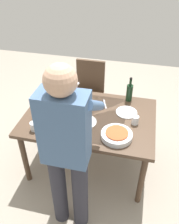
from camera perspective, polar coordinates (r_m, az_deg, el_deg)
name	(u,v)px	position (r m, az deg, el deg)	size (l,w,h in m)	color
ground_plane	(89,162)	(3.07, 0.00, -11.75)	(6.00, 6.00, 0.00)	#9E9384
dining_table	(89,121)	(2.61, 0.00, -2.19)	(1.39, 0.96, 0.73)	#4C3828
chair_near	(89,89)	(3.41, -0.12, 5.57)	(0.40, 0.40, 0.91)	#352114
person_server	(67,149)	(1.88, -5.43, -8.79)	(0.42, 0.61, 1.69)	#2D2D38
wine_bottle	(129,92)	(2.79, 9.50, 4.67)	(0.07, 0.07, 0.30)	black
wine_glass_left	(77,87)	(2.87, -3.10, 6.08)	(0.07, 0.07, 0.15)	white
water_cup_near_left	(75,104)	(2.66, -3.57, 1.80)	(0.07, 0.07, 0.09)	silver
water_cup_near_right	(135,120)	(2.48, 10.82, -1.90)	(0.07, 0.07, 0.09)	silver
water_cup_far_left	(34,126)	(2.42, -13.08, -3.34)	(0.08, 0.08, 0.09)	silver
serving_bowl_pasta	(117,135)	(2.30, 6.49, -5.46)	(0.30, 0.30, 0.07)	silver
side_bowl_salad	(41,116)	(2.56, -11.45, -0.86)	(0.18, 0.18, 0.07)	silver
dinner_plate_near	(126,112)	(2.64, 8.81, -0.07)	(0.23, 0.23, 0.01)	silver
dinner_plate_far	(85,122)	(2.48, -1.00, -2.37)	(0.23, 0.23, 0.01)	silver
table_knife	(64,99)	(2.85, -6.07, 3.18)	(0.01, 0.20, 0.01)	silver
table_fork	(105,104)	(2.74, 3.69, 1.89)	(0.01, 0.18, 0.01)	silver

